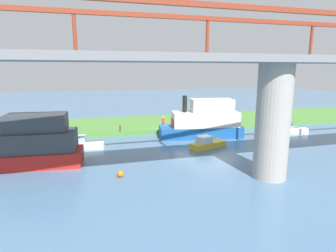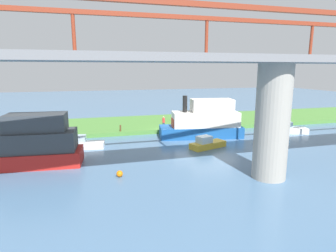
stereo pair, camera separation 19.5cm
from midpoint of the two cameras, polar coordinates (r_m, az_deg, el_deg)
ground_plane at (r=36.77m, az=0.52°, el=-1.44°), size 160.00×160.00×0.00m
grassy_bank at (r=42.39m, az=-1.73°, el=0.63°), size 80.00×12.00×0.50m
bridge_pylon at (r=22.23m, az=20.59°, el=0.69°), size 2.51×2.51×8.63m
bridge_span at (r=21.93m, az=21.46°, el=13.14°), size 64.13×4.30×3.25m
person_on_bank at (r=38.41m, az=-0.75°, el=0.95°), size 0.45×0.45×1.39m
mooring_post at (r=35.92m, az=-9.46°, el=-0.44°), size 0.20×0.20×0.79m
skiff_small at (r=34.70m, az=7.39°, el=0.88°), size 10.37×4.86×5.10m
houseboat_blue at (r=30.98m, az=-16.73°, el=-3.44°), size 4.32×2.07×1.38m
motorboat_red at (r=26.84m, az=-26.56°, el=-3.49°), size 9.89×4.01×4.94m
riverboat_paddlewheel at (r=30.04m, az=8.09°, el=-3.54°), size 4.27×2.65×1.34m
pontoon_yellow at (r=40.06m, az=23.28°, el=-0.53°), size 4.77×3.02×1.50m
marker_buoy at (r=22.33m, az=-9.54°, el=-9.52°), size 0.50×0.50×0.50m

